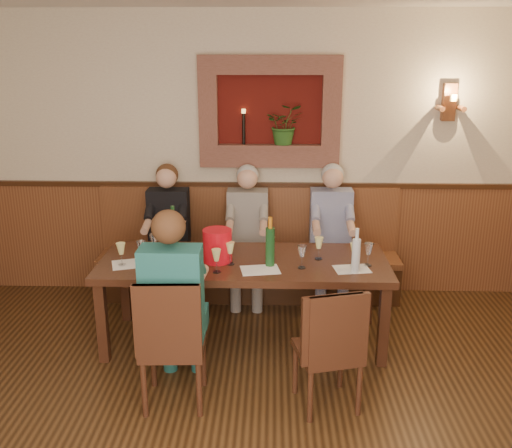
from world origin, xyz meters
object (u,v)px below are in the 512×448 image
(water_bottle, at_px, (356,255))
(bench, at_px, (249,265))
(person_bench_left, at_px, (169,246))
(chair_near_left, at_px, (174,366))
(person_chair_front, at_px, (176,319))
(chair_near_right, at_px, (328,371))
(person_bench_right, at_px, (331,247))
(person_bench_mid, at_px, (247,247))
(spittoon_bucket, at_px, (217,245))
(wine_bottle_green_b, at_px, (174,233))
(dining_table, at_px, (244,268))
(wine_bottle_green_a, at_px, (270,246))

(water_bottle, bearing_deg, bench, 126.98)
(water_bottle, bearing_deg, person_bench_left, 147.28)
(chair_near_left, distance_m, person_chair_front, 0.33)
(chair_near_right, distance_m, person_bench_right, 1.79)
(person_bench_mid, bearing_deg, person_bench_left, -180.00)
(chair_near_right, bearing_deg, bench, 94.19)
(bench, xyz_separation_m, chair_near_left, (-0.45, -1.86, -0.04))
(chair_near_right, height_order, spittoon_bucket, spittoon_bucket)
(water_bottle, bearing_deg, wine_bottle_green_b, 164.79)
(dining_table, xyz_separation_m, person_bench_right, (0.81, 0.84, -0.10))
(person_bench_left, height_order, person_bench_right, person_bench_right)
(dining_table, height_order, person_bench_mid, person_bench_mid)
(bench, height_order, wine_bottle_green_b, wine_bottle_green_b)
(chair_near_right, distance_m, person_bench_mid, 1.90)
(person_bench_right, bearing_deg, chair_near_left, -125.72)
(person_chair_front, bearing_deg, chair_near_left, -89.65)
(dining_table, height_order, water_bottle, water_bottle)
(person_bench_right, relative_size, person_chair_front, 0.97)
(spittoon_bucket, relative_size, wine_bottle_green_b, 0.66)
(water_bottle, bearing_deg, person_chair_front, -158.31)
(chair_near_left, height_order, wine_bottle_green_a, wine_bottle_green_a)
(chair_near_right, bearing_deg, wine_bottle_green_a, 102.84)
(bench, height_order, chair_near_right, bench)
(wine_bottle_green_a, bearing_deg, dining_table, 150.90)
(person_bench_mid, xyz_separation_m, person_bench_right, (0.82, -0.00, 0.01))
(bench, height_order, person_bench_mid, person_bench_mid)
(person_chair_front, xyz_separation_m, water_bottle, (1.35, 0.54, 0.30))
(bench, bearing_deg, person_bench_mid, -94.44)
(spittoon_bucket, xyz_separation_m, wine_bottle_green_b, (-0.39, 0.20, 0.04))
(person_bench_mid, relative_size, person_chair_front, 0.96)
(person_bench_mid, xyz_separation_m, wine_bottle_green_a, (0.23, -0.96, 0.36))
(dining_table, distance_m, wine_bottle_green_b, 0.68)
(bench, height_order, person_chair_front, person_chair_front)
(bench, distance_m, spittoon_bucket, 1.14)
(person_bench_mid, xyz_separation_m, spittoon_bucket, (-0.21, -0.87, 0.32))
(bench, xyz_separation_m, chair_near_right, (0.63, -1.86, -0.06))
(chair_near_right, distance_m, wine_bottle_green_a, 1.11)
(person_bench_right, relative_size, water_bottle, 3.81)
(dining_table, bearing_deg, bench, 90.00)
(bench, xyz_separation_m, person_bench_mid, (-0.01, -0.10, 0.24))
(bench, xyz_separation_m, person_bench_right, (0.81, -0.10, 0.24))
(chair_near_right, xyz_separation_m, person_chair_front, (-1.08, 0.14, 0.32))
(wine_bottle_green_a, xyz_separation_m, water_bottle, (0.67, -0.12, -0.02))
(person_chair_front, height_order, wine_bottle_green_a, person_chair_front)
(chair_near_left, relative_size, person_bench_left, 0.72)
(water_bottle, bearing_deg, chair_near_right, -110.99)
(bench, relative_size, person_chair_front, 2.10)
(person_chair_front, relative_size, wine_bottle_green_b, 3.44)
(chair_near_left, relative_size, chair_near_right, 1.07)
(person_bench_mid, height_order, wine_bottle_green_b, person_bench_mid)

